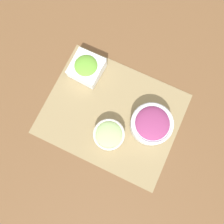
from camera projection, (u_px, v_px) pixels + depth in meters
name	position (u px, v px, depth m)	size (l,w,h in m)	color
ground_plane	(112.00, 114.00, 0.91)	(3.00, 3.00, 0.00)	brown
placemat	(112.00, 114.00, 0.91)	(0.55, 0.43, 0.00)	#937F56
cucumber_bowl	(109.00, 135.00, 0.86)	(0.12, 0.12, 0.06)	silver
onion_bowl	(152.00, 124.00, 0.85)	(0.17, 0.17, 0.08)	silver
lettuce_bowl	(87.00, 68.00, 0.91)	(0.13, 0.13, 0.07)	white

